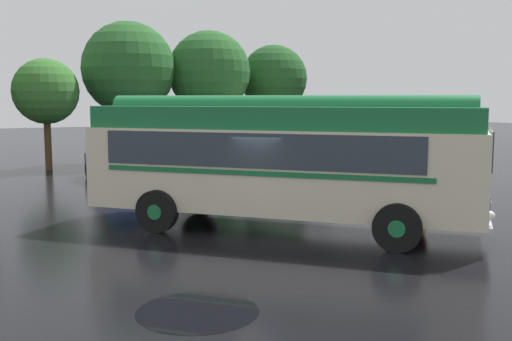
{
  "coord_description": "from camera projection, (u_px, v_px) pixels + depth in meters",
  "views": [
    {
      "loc": [
        -6.8,
        -13.61,
        3.42
      ],
      "look_at": [
        0.27,
        1.46,
        1.4
      ],
      "focal_mm": 42.0,
      "sensor_mm": 36.0,
      "label": 1
    }
  ],
  "objects": [
    {
      "name": "ground_plane",
      "position": [
        270.0,
        231.0,
        15.51
      ],
      "size": [
        120.0,
        120.0,
        0.0
      ],
      "primitive_type": "plane",
      "color": "black"
    },
    {
      "name": "vintage_bus",
      "position": [
        281.0,
        158.0,
        15.37
      ],
      "size": [
        8.94,
        8.77,
        3.49
      ],
      "color": "beige",
      "rests_on": "ground"
    },
    {
      "name": "car_near_left",
      "position": [
        118.0,
        160.0,
        24.99
      ],
      "size": [
        2.27,
        4.35,
        1.66
      ],
      "color": "navy",
      "rests_on": "ground"
    },
    {
      "name": "car_mid_left",
      "position": [
        176.0,
        156.0,
        26.69
      ],
      "size": [
        2.17,
        4.3,
        1.66
      ],
      "color": "silver",
      "rests_on": "ground"
    },
    {
      "name": "car_mid_right",
      "position": [
        232.0,
        154.0,
        27.84
      ],
      "size": [
        2.08,
        4.26,
        1.66
      ],
      "color": "#144C28",
      "rests_on": "ground"
    },
    {
      "name": "box_van",
      "position": [
        282.0,
        141.0,
        29.04
      ],
      "size": [
        2.45,
        5.82,
        2.5
      ],
      "color": "silver",
      "rests_on": "ground"
    },
    {
      "name": "tree_centre",
      "position": [
        44.0,
        93.0,
        28.11
      ],
      "size": [
        3.09,
        3.09,
        5.28
      ],
      "color": "#4C3823",
      "rests_on": "ground"
    },
    {
      "name": "tree_right_of_centre",
      "position": [
        129.0,
        69.0,
        30.42
      ],
      "size": [
        4.73,
        4.73,
        7.29
      ],
      "color": "#4C3823",
      "rests_on": "ground"
    },
    {
      "name": "tree_far_right",
      "position": [
        208.0,
        71.0,
        32.02
      ],
      "size": [
        4.4,
        4.4,
        7.0
      ],
      "color": "#4C3823",
      "rests_on": "ground"
    },
    {
      "name": "tree_extra_right",
      "position": [
        273.0,
        79.0,
        34.57
      ],
      "size": [
        3.84,
        3.84,
        6.46
      ],
      "color": "#4C3823",
      "rests_on": "ground"
    },
    {
      "name": "traffic_cone",
      "position": [
        422.0,
        214.0,
        16.26
      ],
      "size": [
        0.36,
        0.36,
        0.55
      ],
      "primitive_type": "cone",
      "color": "orange",
      "rests_on": "ground"
    },
    {
      "name": "puddle_patch",
      "position": [
        198.0,
        311.0,
        9.63
      ],
      "size": [
        1.99,
        1.99,
        0.01
      ],
      "primitive_type": "cylinder",
      "color": "black",
      "rests_on": "ground"
    }
  ]
}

